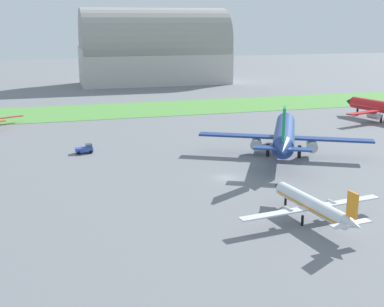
{
  "coord_description": "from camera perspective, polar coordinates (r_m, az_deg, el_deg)",
  "views": [
    {
      "loc": [
        -29.99,
        -82.39,
        27.52
      ],
      "look_at": [
        -4.35,
        7.34,
        3.0
      ],
      "focal_mm": 47.83,
      "sensor_mm": 36.0,
      "label": 1
    }
  ],
  "objects": [
    {
      "name": "grass_taxiway_strip",
      "position": [
        162.97,
        -5.13,
        4.96
      ],
      "size": [
        360.0,
        28.0,
        0.08
      ],
      "primitive_type": "cube",
      "color": "#549342",
      "rests_on": "ground_plane"
    },
    {
      "name": "ground_plane",
      "position": [
        91.89,
        3.87,
        -2.74
      ],
      "size": [
        600.0,
        600.0,
        0.0
      ],
      "primitive_type": "plane",
      "color": "slate"
    },
    {
      "name": "hangar_distant",
      "position": [
        228.18,
        -4.19,
        11.51
      ],
      "size": [
        64.25,
        27.54,
        32.37
      ],
      "color": "#BCB7B2",
      "rests_on": "ground_plane"
    },
    {
      "name": "airplane_foreground_turboprop",
      "position": [
        73.52,
        13.3,
        -5.59
      ],
      "size": [
        22.78,
        19.56,
        6.83
      ],
      "rotation": [
        0.0,
        0.0,
        1.7
      ],
      "color": "silver",
      "rests_on": "ground_plane"
    },
    {
      "name": "airplane_midfield_jet",
      "position": [
        107.18,
        10.26,
        2.1
      ],
      "size": [
        32.81,
        32.71,
        12.58
      ],
      "rotation": [
        0.0,
        0.0,
        1.1
      ],
      "color": "navy",
      "rests_on": "ground_plane"
    },
    {
      "name": "pushback_tug_near_gate",
      "position": [
        110.79,
        -11.85,
        0.51
      ],
      "size": [
        3.71,
        2.25,
        1.95
      ],
      "rotation": [
        0.0,
        0.0,
        0.06
      ],
      "color": "#334FB2",
      "rests_on": "ground_plane"
    }
  ]
}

